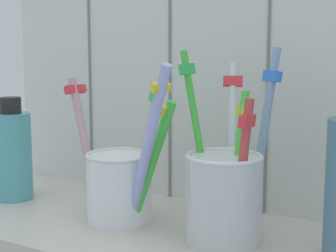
{
  "coord_description": "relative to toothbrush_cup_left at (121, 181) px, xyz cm",
  "views": [
    {
      "loc": [
        27.8,
        -45.69,
        21.16
      ],
      "look_at": [
        0.0,
        -0.05,
        13.12
      ],
      "focal_mm": 56.75,
      "sensor_mm": 36.0,
      "label": 1
    }
  ],
  "objects": [
    {
      "name": "tile_wall_back",
      "position": [
        6.03,
        12.1,
        15.92
      ],
      "size": [
        64.0,
        2.2,
        45.0
      ],
      "color": "silver",
      "rests_on": "ground"
    },
    {
      "name": "soap_bottle",
      "position": [
        -16.9,
        -0.12,
        1.22
      ],
      "size": [
        4.75,
        4.75,
        12.92
      ],
      "color": "#4FA3B0",
      "rests_on": "counter_slab"
    },
    {
      "name": "counter_slab",
      "position": [
        6.03,
        0.1,
        -5.58
      ],
      "size": [
        64.0,
        22.0,
        2.0
      ],
      "primitive_type": "cube",
      "color": "#BCB7AD",
      "rests_on": "ground"
    },
    {
      "name": "toothbrush_cup_right",
      "position": [
        12.4,
        0.28,
        0.51
      ],
      "size": [
        9.32,
        11.54,
        19.13
      ],
      "color": "silver",
      "rests_on": "counter_slab"
    },
    {
      "name": "toothbrush_cup_left",
      "position": [
        0.0,
        0.0,
        0.0
      ],
      "size": [
        16.54,
        8.56,
        17.68
      ],
      "color": "white",
      "rests_on": "counter_slab"
    }
  ]
}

